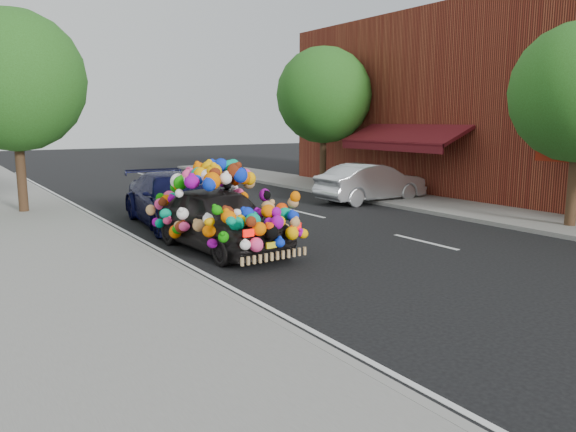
# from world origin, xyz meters

# --- Properties ---
(ground) EXTENTS (100.00, 100.00, 0.00)m
(ground) POSITION_xyz_m (0.00, 0.00, 0.00)
(ground) COLOR black
(ground) RESTS_ON ground
(sidewalk) EXTENTS (4.00, 60.00, 0.12)m
(sidewalk) POSITION_xyz_m (-4.30, 0.00, 0.06)
(sidewalk) COLOR gray
(sidewalk) RESTS_ON ground
(kerb) EXTENTS (0.15, 60.00, 0.13)m
(kerb) POSITION_xyz_m (-2.35, 0.00, 0.07)
(kerb) COLOR gray
(kerb) RESTS_ON ground
(footpath_far) EXTENTS (3.00, 40.00, 0.12)m
(footpath_far) POSITION_xyz_m (8.20, 3.00, 0.06)
(footpath_far) COLOR gray
(footpath_far) RESTS_ON ground
(lane_markings) EXTENTS (6.00, 50.00, 0.01)m
(lane_markings) POSITION_xyz_m (3.60, 0.00, 0.01)
(lane_markings) COLOR silver
(lane_markings) RESTS_ON ground
(shopfront_row) EXTENTS (9.61, 22.00, 7.00)m
(shopfront_row) POSITION_xyz_m (13.48, 3.00, 3.50)
(shopfront_row) COLOR maroon
(shopfront_row) RESTS_ON ground
(tree_near_sidewalk) EXTENTS (4.20, 4.20, 6.13)m
(tree_near_sidewalk) POSITION_xyz_m (-3.80, 9.50, 4.02)
(tree_near_sidewalk) COLOR #332114
(tree_near_sidewalk) RESTS_ON ground
(tree_far_b) EXTENTS (4.00, 4.00, 5.90)m
(tree_far_b) POSITION_xyz_m (8.00, 10.00, 3.89)
(tree_far_b) COLOR #332114
(tree_far_b) RESTS_ON ground
(plush_art_car) EXTENTS (2.26, 4.42, 2.05)m
(plush_art_car) POSITION_xyz_m (-0.83, 2.00, 1.04)
(plush_art_car) COLOR black
(plush_art_car) RESTS_ON ground
(navy_sedan) EXTENTS (2.48, 5.12, 1.43)m
(navy_sedan) POSITION_xyz_m (-0.55, 5.34, 0.72)
(navy_sedan) COLOR black
(navy_sedan) RESTS_ON ground
(silver_hatchback) EXTENTS (4.15, 1.47, 1.37)m
(silver_hatchback) POSITION_xyz_m (7.00, 5.78, 0.68)
(silver_hatchback) COLOR silver
(silver_hatchback) RESTS_ON ground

